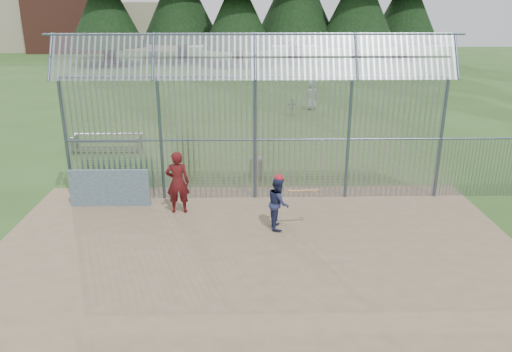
{
  "coord_description": "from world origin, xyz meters",
  "views": [
    {
      "loc": [
        -0.3,
        -11.9,
        6.21
      ],
      "look_at": [
        0.0,
        2.0,
        1.3
      ],
      "focal_mm": 35.0,
      "sensor_mm": 36.0,
      "label": 1
    }
  ],
  "objects_px": {
    "onlooker": "(178,182)",
    "trash_can": "(256,168)",
    "bleacher": "(107,142)",
    "dugout_wall": "(110,188)",
    "batter": "(278,203)"
  },
  "relations": [
    {
      "from": "dugout_wall",
      "to": "trash_can",
      "type": "bearing_deg",
      "value": 29.39
    },
    {
      "from": "onlooker",
      "to": "bleacher",
      "type": "distance_m",
      "value": 7.76
    },
    {
      "from": "batter",
      "to": "bleacher",
      "type": "height_order",
      "value": "batter"
    },
    {
      "from": "trash_can",
      "to": "bleacher",
      "type": "height_order",
      "value": "trash_can"
    },
    {
      "from": "onlooker",
      "to": "trash_can",
      "type": "height_order",
      "value": "onlooker"
    },
    {
      "from": "trash_can",
      "to": "bleacher",
      "type": "xyz_separation_m",
      "value": [
        -6.38,
        3.48,
        0.03
      ]
    },
    {
      "from": "onlooker",
      "to": "trash_can",
      "type": "xyz_separation_m",
      "value": [
        2.47,
        3.19,
        -0.61
      ]
    },
    {
      "from": "onlooker",
      "to": "dugout_wall",
      "type": "bearing_deg",
      "value": -16.16
    },
    {
      "from": "dugout_wall",
      "to": "bleacher",
      "type": "distance_m",
      "value": 6.36
    },
    {
      "from": "trash_can",
      "to": "bleacher",
      "type": "distance_m",
      "value": 7.27
    },
    {
      "from": "onlooker",
      "to": "bleacher",
      "type": "height_order",
      "value": "onlooker"
    },
    {
      "from": "batter",
      "to": "trash_can",
      "type": "relative_size",
      "value": 1.86
    },
    {
      "from": "trash_can",
      "to": "batter",
      "type": "bearing_deg",
      "value": -83.17
    },
    {
      "from": "bleacher",
      "to": "dugout_wall",
      "type": "bearing_deg",
      "value": -74.63
    },
    {
      "from": "onlooker",
      "to": "trash_can",
      "type": "distance_m",
      "value": 4.08
    }
  ]
}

